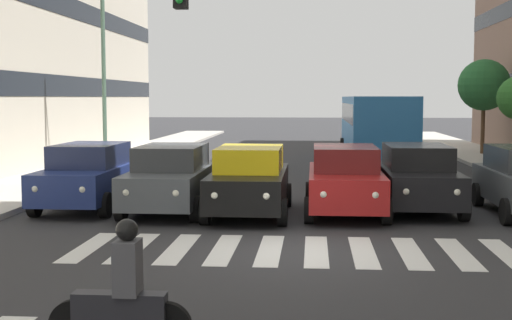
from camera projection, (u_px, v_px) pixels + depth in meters
ground_plane at (293, 251)px, 13.51m from camera, size 180.00×180.00×0.00m
crosswalk_markings at (293, 250)px, 13.51m from camera, size 8.55×2.80×0.01m
car_1 at (417, 177)px, 18.20m from camera, size 2.02×4.44×1.72m
car_2 at (345, 179)px, 17.73m from camera, size 2.02×4.44×1.72m
car_3 at (250, 180)px, 17.56m from camera, size 2.02×4.44×1.72m
car_4 at (171, 178)px, 18.03m from camera, size 2.02×4.44×1.72m
car_5 at (89, 175)px, 18.66m from camera, size 2.02×4.44×1.72m
bus_behind_traffic at (375, 123)px, 30.61m from camera, size 2.78×10.50×3.00m
motorcycle_with_rider at (122, 297)px, 8.10m from camera, size 1.70×0.36×1.57m
traffic_light_gantry at (9, 56)px, 13.00m from camera, size 4.90×0.36×5.50m
street_lamp_right at (118, 53)px, 26.87m from camera, size 3.41×0.28×7.34m
street_tree_3 at (484, 85)px, 34.73m from camera, size 2.57×2.57×4.71m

